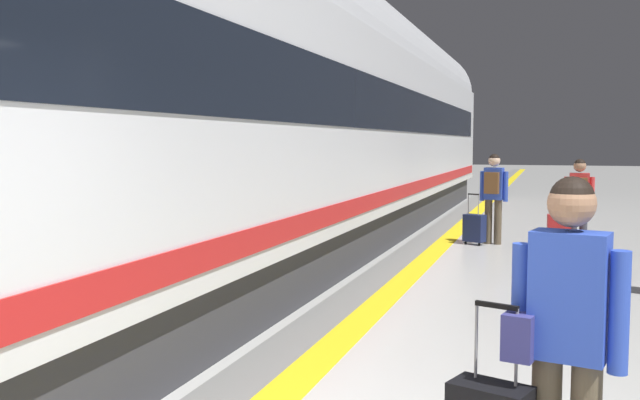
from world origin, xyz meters
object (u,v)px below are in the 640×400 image
passenger_near (493,191)px  suitcase_near (474,228)px  traveller_foreground (564,329)px  passenger_mid (579,197)px  high_speed_train (282,104)px  suitcase_mid (559,232)px

passenger_near → suitcase_near: passenger_near is taller
traveller_foreground → passenger_mid: bearing=87.6°
high_speed_train → passenger_mid: bearing=30.0°
high_speed_train → passenger_mid: (4.51, 2.61, -1.54)m
traveller_foreground → passenger_mid: size_ratio=1.08×
passenger_mid → suitcase_mid: size_ratio=2.47×
suitcase_mid → passenger_mid: bearing=29.6°
suitcase_mid → passenger_near: bearing=151.6°
passenger_near → high_speed_train: bearing=-134.7°
high_speed_train → suitcase_mid: (4.19, 2.43, -2.15)m
passenger_near → suitcase_mid: size_ratio=2.58×
high_speed_train → passenger_near: high_speed_train is taller
passenger_near → suitcase_near: size_ratio=1.76×
high_speed_train → passenger_mid: size_ratio=18.94×
passenger_mid → passenger_near: bearing=163.2°
traveller_foreground → high_speed_train: bearing=121.0°
traveller_foreground → suitcase_near: bearing=98.2°
passenger_near → suitcase_mid: passenger_near is taller
suitcase_near → suitcase_mid: (1.48, -0.44, 0.04)m
traveller_foreground → suitcase_near: size_ratio=1.81×
passenger_near → passenger_mid: passenger_near is taller
high_speed_train → suitcase_near: size_ratio=31.92×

